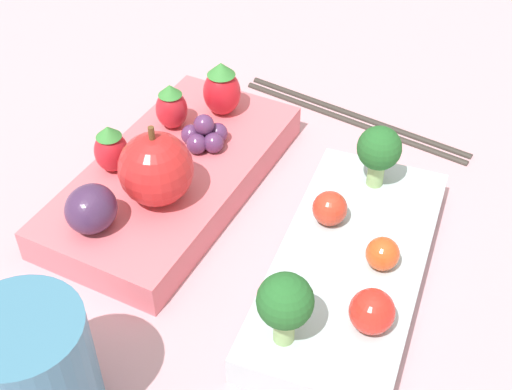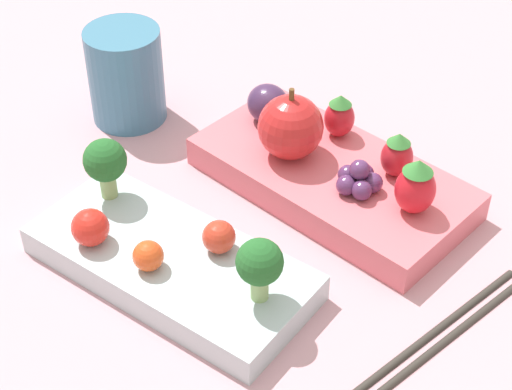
# 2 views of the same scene
# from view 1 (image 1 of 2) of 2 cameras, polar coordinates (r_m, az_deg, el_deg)

# --- Properties ---
(ground_plane) EXTENTS (4.00, 4.00, 0.00)m
(ground_plane) POSITION_cam_1_polar(r_m,az_deg,el_deg) (0.51, 0.37, -3.10)
(ground_plane) COLOR #C6939E
(bento_box_savoury) EXTENTS (0.22, 0.13, 0.02)m
(bento_box_savoury) POSITION_cam_1_polar(r_m,az_deg,el_deg) (0.48, 7.53, -5.76)
(bento_box_savoury) COLOR silver
(bento_box_savoury) RESTS_ON ground_plane
(bento_box_fruit) EXTENTS (0.23, 0.12, 0.03)m
(bento_box_fruit) POSITION_cam_1_polar(r_m,az_deg,el_deg) (0.54, -6.61, 1.42)
(bento_box_fruit) COLOR #DB6670
(bento_box_fruit) RESTS_ON ground_plane
(broccoli_floret_0) EXTENTS (0.03, 0.03, 0.05)m
(broccoli_floret_0) POSITION_cam_1_polar(r_m,az_deg,el_deg) (0.40, 2.34, -8.64)
(broccoli_floret_0) COLOR #93B770
(broccoli_floret_0) RESTS_ON bento_box_savoury
(broccoli_floret_1) EXTENTS (0.03, 0.03, 0.05)m
(broccoli_floret_1) POSITION_cam_1_polar(r_m,az_deg,el_deg) (0.51, 9.82, 3.56)
(broccoli_floret_1) COLOR #93B770
(broccoli_floret_1) RESTS_ON bento_box_savoury
(cherry_tomato_0) EXTENTS (0.03, 0.03, 0.03)m
(cherry_tomato_0) POSITION_cam_1_polar(r_m,az_deg,el_deg) (0.42, 9.26, -9.18)
(cherry_tomato_0) COLOR red
(cherry_tomato_0) RESTS_ON bento_box_savoury
(cherry_tomato_1) EXTENTS (0.02, 0.02, 0.02)m
(cherry_tomato_1) POSITION_cam_1_polar(r_m,az_deg,el_deg) (0.46, 10.09, -4.65)
(cherry_tomato_1) COLOR #DB4C1E
(cherry_tomato_1) RESTS_ON bento_box_savoury
(cherry_tomato_2) EXTENTS (0.02, 0.02, 0.02)m
(cherry_tomato_2) POSITION_cam_1_polar(r_m,az_deg,el_deg) (0.48, 5.93, -1.07)
(cherry_tomato_2) COLOR red
(cherry_tomato_2) RESTS_ON bento_box_savoury
(apple) EXTENTS (0.05, 0.05, 0.06)m
(apple) POSITION_cam_1_polar(r_m,az_deg,el_deg) (0.49, -8.02, 2.08)
(apple) COLOR red
(apple) RESTS_ON bento_box_fruit
(strawberry_0) EXTENTS (0.02, 0.02, 0.04)m
(strawberry_0) POSITION_cam_1_polar(r_m,az_deg,el_deg) (0.53, -11.53, 3.64)
(strawberry_0) COLOR red
(strawberry_0) RESTS_ON bento_box_fruit
(strawberry_1) EXTENTS (0.03, 0.03, 0.05)m
(strawberry_1) POSITION_cam_1_polar(r_m,az_deg,el_deg) (0.57, -2.76, 8.46)
(strawberry_1) COLOR red
(strawberry_1) RESTS_ON bento_box_fruit
(strawberry_2) EXTENTS (0.03, 0.03, 0.04)m
(strawberry_2) POSITION_cam_1_polar(r_m,az_deg,el_deg) (0.56, -6.79, 7.02)
(strawberry_2) COLOR red
(strawberry_2) RESTS_ON bento_box_fruit
(plum) EXTENTS (0.04, 0.03, 0.03)m
(plum) POSITION_cam_1_polar(r_m,az_deg,el_deg) (0.48, -13.06, -1.07)
(plum) COLOR #42284C
(plum) RESTS_ON bento_box_fruit
(grape_cluster) EXTENTS (0.04, 0.04, 0.03)m
(grape_cluster) POSITION_cam_1_polar(r_m,az_deg,el_deg) (0.55, -4.14, 4.86)
(grape_cluster) COLOR #562D5B
(grape_cluster) RESTS_ON bento_box_fruit
(drinking_cup) EXTENTS (0.07, 0.07, 0.09)m
(drinking_cup) POSITION_cam_1_polar(r_m,az_deg,el_deg) (0.40, -17.25, -13.66)
(drinking_cup) COLOR teal
(drinking_cup) RESTS_ON ground_plane
(chopsticks_pair) EXTENTS (0.03, 0.21, 0.01)m
(chopsticks_pair) POSITION_cam_1_polar(r_m,az_deg,el_deg) (0.62, 8.16, 6.13)
(chopsticks_pair) COLOR #332D28
(chopsticks_pair) RESTS_ON ground_plane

